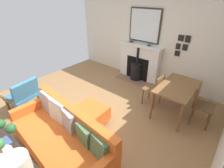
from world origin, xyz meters
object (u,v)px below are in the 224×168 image
mantel_bowl_far (149,45)px  armchair_accent (23,94)px  fireplace (139,64)px  dining_chair_by_back_wall (200,102)px  mantel_bowl_near (131,41)px  dining_table (177,90)px  table_lamp_far_end (18,166)px  console_table (5,157)px  dining_chair_near_fireplace (156,88)px  ottoman (90,114)px  sofa (62,136)px

mantel_bowl_far → armchair_accent: bearing=-23.9°
fireplace → dining_chair_by_back_wall: 2.30m
mantel_bowl_near → dining_table: 2.28m
fireplace → mantel_bowl_near: mantel_bowl_near is taller
fireplace → table_lamp_far_end: bearing=15.7°
console_table → dining_chair_near_fireplace: size_ratio=2.07×
ottoman → console_table: 1.67m
dining_table → dining_chair_by_back_wall: dining_chair_by_back_wall is taller
console_table → dining_table: size_ratio=1.44×
dining_table → armchair_accent: bearing=-51.8°
fireplace → dining_chair_near_fireplace: (0.99, 1.08, -0.02)m
sofa → mantel_bowl_far: bearing=-175.5°
dining_table → dining_chair_near_fireplace: dining_chair_near_fireplace is taller
sofa → dining_table: bearing=155.0°
mantel_bowl_near → dining_chair_by_back_wall: (1.04, 2.46, -0.63)m
mantel_bowl_near → dining_chair_by_back_wall: bearing=67.1°
table_lamp_far_end → dining_chair_near_fireplace: table_lamp_far_end is taller
dining_table → dining_chair_near_fireplace: bearing=-89.6°
mantel_bowl_far → armchair_accent: size_ratio=0.14×
fireplace → armchair_accent: (3.14, -1.16, -0.05)m
console_table → dining_chair_near_fireplace: dining_chair_near_fireplace is taller
fireplace → mantel_bowl_far: 0.69m
mantel_bowl_near → ottoman: mantel_bowl_near is taller
console_table → dining_chair_near_fireplace: 3.16m
sofa → dining_chair_near_fireplace: bearing=166.1°
mantel_bowl_near → mantel_bowl_far: 0.63m
sofa → console_table: (0.81, 0.00, 0.31)m
armchair_accent → fireplace: bearing=159.7°
console_table → dining_chair_by_back_wall: (-3.10, 1.56, -0.14)m
sofa → armchair_accent: size_ratio=2.58×
dining_table → dining_chair_by_back_wall: size_ratio=1.33×
fireplace → armchair_accent: 3.35m
console_table → table_lamp_far_end: table_lamp_far_end is taller
dining_table → mantel_bowl_far: bearing=-127.8°
fireplace → mantel_bowl_near: size_ratio=11.94×
console_table → dining_chair_near_fireplace: (-3.10, 0.57, -0.17)m
dining_chair_by_back_wall → armchair_accent: bearing=-56.4°
mantel_bowl_near → table_lamp_far_end: bearing=20.3°
fireplace → dining_chair_near_fireplace: fireplace is taller
sofa → console_table: 0.86m
mantel_bowl_near → armchair_accent: mantel_bowl_near is taller
mantel_bowl_far → sofa: bearing=4.5°
dining_chair_by_back_wall → console_table: bearing=-26.8°
fireplace → armchair_accent: fireplace is taller
mantel_bowl_near → table_lamp_far_end: table_lamp_far_end is taller
sofa → dining_chair_near_fireplace: 2.37m
sofa → fireplace: bearing=-171.1°
dining_chair_by_back_wall → ottoman: bearing=-49.1°
armchair_accent → ottoman: bearing=113.5°
table_lamp_far_end → mantel_bowl_far: bearing=-167.8°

